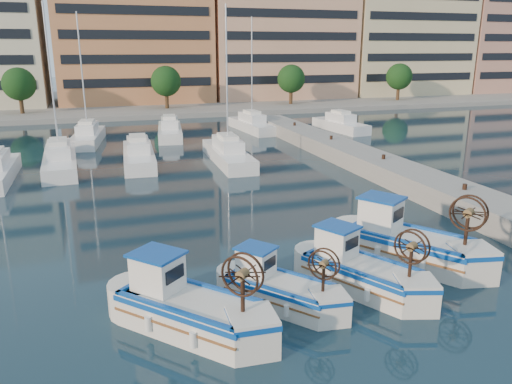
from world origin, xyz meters
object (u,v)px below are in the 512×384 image
Objects in this scene: fishing_boat_c at (360,270)px; fishing_boat_d at (407,241)px; fishing_boat_b at (278,287)px; fishing_boat_a at (187,306)px.

fishing_boat_d reaches higher than fishing_boat_c.
fishing_boat_d is at bearing -22.89° from fishing_boat_b.
fishing_boat_b is 0.85× the size of fishing_boat_c.
fishing_boat_c reaches higher than fishing_boat_b.
fishing_boat_a is 0.88× the size of fishing_boat_d.
fishing_boat_a is 6.49m from fishing_boat_c.
fishing_boat_a reaches higher than fishing_boat_b.
fishing_boat_d is (9.47, 2.31, 0.08)m from fishing_boat_a.
fishing_boat_c is at bearing -35.06° from fishing_boat_a.
fishing_boat_a reaches higher than fishing_boat_c.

